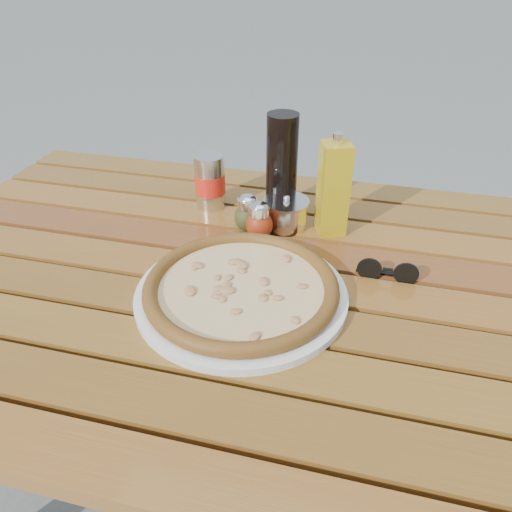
% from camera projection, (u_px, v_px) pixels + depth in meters
% --- Properties ---
extents(ground, '(60.00, 60.00, 0.00)m').
position_uv_depth(ground, '(254.00, 505.00, 1.32)').
color(ground, slate).
rests_on(ground, ground).
extents(table, '(1.40, 0.90, 0.75)m').
position_uv_depth(table, '(253.00, 308.00, 0.95)').
color(table, '#341A0B').
rests_on(table, ground).
extents(plate, '(0.45, 0.45, 0.01)m').
position_uv_depth(plate, '(241.00, 294.00, 0.85)').
color(plate, white).
rests_on(plate, table).
extents(pizza, '(0.45, 0.45, 0.03)m').
position_uv_depth(pizza, '(241.00, 287.00, 0.84)').
color(pizza, '#FFECB6').
rests_on(pizza, plate).
extents(pepper_shaker, '(0.06, 0.06, 0.08)m').
position_uv_depth(pepper_shaker, '(259.00, 222.00, 0.99)').
color(pepper_shaker, '#A32F12').
rests_on(pepper_shaker, table).
extents(oregano_shaker, '(0.06, 0.06, 0.08)m').
position_uv_depth(oregano_shaker, '(248.00, 214.00, 1.02)').
color(oregano_shaker, '#40441B').
rests_on(oregano_shaker, table).
extents(dark_bottle, '(0.08, 0.08, 0.22)m').
position_uv_depth(dark_bottle, '(282.00, 166.00, 1.05)').
color(dark_bottle, black).
rests_on(dark_bottle, table).
extents(soda_can, '(0.07, 0.07, 0.12)m').
position_uv_depth(soda_can, '(210.00, 182.00, 1.10)').
color(soda_can, silver).
rests_on(soda_can, table).
extents(olive_oil_cruet, '(0.07, 0.07, 0.21)m').
position_uv_depth(olive_oil_cruet, '(333.00, 189.00, 0.99)').
color(olive_oil_cruet, '#B29513').
rests_on(olive_oil_cruet, table).
extents(parmesan_tin, '(0.13, 0.13, 0.07)m').
position_uv_depth(parmesan_tin, '(286.00, 213.00, 1.04)').
color(parmesan_tin, white).
rests_on(parmesan_tin, table).
extents(sunglasses, '(0.11, 0.02, 0.04)m').
position_uv_depth(sunglasses, '(387.00, 272.00, 0.89)').
color(sunglasses, black).
rests_on(sunglasses, table).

